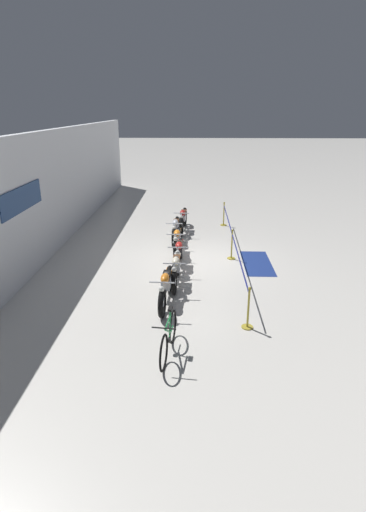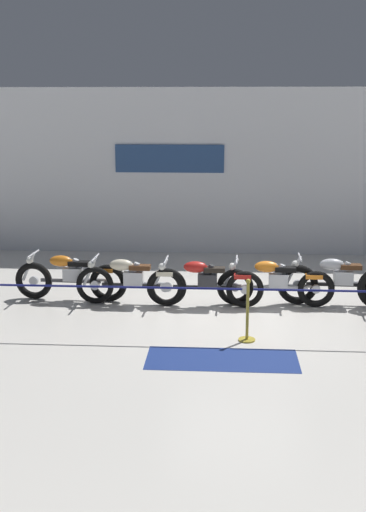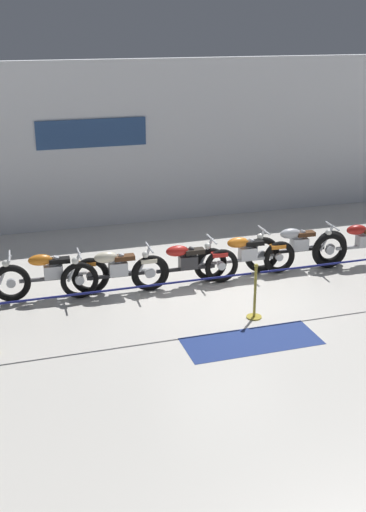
{
  "view_description": "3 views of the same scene",
  "coord_description": "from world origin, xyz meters",
  "px_view_note": "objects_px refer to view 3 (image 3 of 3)",
  "views": [
    {
      "loc": [
        -12.84,
        -0.01,
        4.89
      ],
      "look_at": [
        -0.87,
        0.36,
        0.45
      ],
      "focal_mm": 28.0,
      "sensor_mm": 36.0,
      "label": 1
    },
    {
      "loc": [
        -0.3,
        -11.3,
        3.83
      ],
      "look_at": [
        -1.08,
        1.12,
        0.84
      ],
      "focal_mm": 45.0,
      "sensor_mm": 36.0,
      "label": 2
    },
    {
      "loc": [
        -4.25,
        -10.99,
        5.13
      ],
      "look_at": [
        -0.77,
        0.18,
        0.78
      ],
      "focal_mm": 45.0,
      "sensor_mm": 36.0,
      "label": 3
    }
  ],
  "objects_px": {
    "motorcycle_orange_0": "(51,275)",
    "stanchion_mid_left": "(255,300)",
    "motorcycle_cream_1": "(115,272)",
    "floor_banner": "(251,341)",
    "motorcycle_red_5": "(362,244)",
    "motorcycle_silver_4": "(297,248)",
    "motorcycle_orange_3": "(245,256)",
    "stanchion_far_left": "(172,292)",
    "motorcycle_red_2": "(185,265)"
  },
  "relations": [
    {
      "from": "motorcycle_orange_0",
      "to": "stanchion_mid_left",
      "type": "xyz_separation_m",
      "value": [
        3.42,
        -2.02,
        -0.11
      ]
    },
    {
      "from": "motorcycle_cream_1",
      "to": "floor_banner",
      "type": "bearing_deg",
      "value": -56.03
    },
    {
      "from": "motorcycle_orange_0",
      "to": "motorcycle_red_5",
      "type": "bearing_deg",
      "value": -2.05
    },
    {
      "from": "motorcycle_red_5",
      "to": "motorcycle_cream_1",
      "type": "bearing_deg",
      "value": 179.68
    },
    {
      "from": "floor_banner",
      "to": "motorcycle_silver_4",
      "type": "bearing_deg",
      "value": 51.92
    },
    {
      "from": "motorcycle_orange_0",
      "to": "stanchion_mid_left",
      "type": "relative_size",
      "value": 2.15
    },
    {
      "from": "motorcycle_orange_3",
      "to": "floor_banner",
      "type": "xyz_separation_m",
      "value": [
        -1.0,
        -2.74,
        -0.45
      ]
    },
    {
      "from": "stanchion_far_left",
      "to": "stanchion_mid_left",
      "type": "bearing_deg",
      "value": 0.0
    },
    {
      "from": "motorcycle_orange_0",
      "to": "motorcycle_orange_3",
      "type": "height_order",
      "value": "motorcycle_orange_0"
    },
    {
      "from": "motorcycle_silver_4",
      "to": "stanchion_mid_left",
      "type": "relative_size",
      "value": 2.29
    },
    {
      "from": "stanchion_far_left",
      "to": "floor_banner",
      "type": "relative_size",
      "value": 3.82
    },
    {
      "from": "motorcycle_orange_0",
      "to": "motorcycle_orange_3",
      "type": "bearing_deg",
      "value": -1.67
    },
    {
      "from": "motorcycle_red_2",
      "to": "stanchion_far_left",
      "type": "distance_m",
      "value": 1.96
    },
    {
      "from": "stanchion_mid_left",
      "to": "motorcycle_red_2",
      "type": "bearing_deg",
      "value": 113.19
    },
    {
      "from": "motorcycle_red_5",
      "to": "stanchion_far_left",
      "type": "bearing_deg",
      "value": -159.97
    },
    {
      "from": "motorcycle_orange_3",
      "to": "stanchion_mid_left",
      "type": "xyz_separation_m",
      "value": [
        -0.59,
        -1.9,
        -0.1
      ]
    },
    {
      "from": "motorcycle_orange_3",
      "to": "motorcycle_silver_4",
      "type": "height_order",
      "value": "motorcycle_silver_4"
    },
    {
      "from": "motorcycle_silver_4",
      "to": "floor_banner",
      "type": "bearing_deg",
      "value": -128.26
    },
    {
      "from": "stanchion_mid_left",
      "to": "motorcycle_silver_4",
      "type": "bearing_deg",
      "value": 47.55
    },
    {
      "from": "motorcycle_orange_0",
      "to": "stanchion_mid_left",
      "type": "height_order",
      "value": "stanchion_mid_left"
    },
    {
      "from": "motorcycle_orange_0",
      "to": "motorcycle_cream_1",
      "type": "xyz_separation_m",
      "value": [
        1.23,
        -0.21,
        0.01
      ]
    },
    {
      "from": "motorcycle_silver_4",
      "to": "floor_banner",
      "type": "height_order",
      "value": "motorcycle_silver_4"
    },
    {
      "from": "motorcycle_cream_1",
      "to": "motorcycle_silver_4",
      "type": "distance_m",
      "value": 4.04
    },
    {
      "from": "motorcycle_cream_1",
      "to": "motorcycle_red_5",
      "type": "height_order",
      "value": "motorcycle_red_5"
    },
    {
      "from": "motorcycle_red_5",
      "to": "motorcycle_red_2",
      "type": "bearing_deg",
      "value": -179.93
    },
    {
      "from": "motorcycle_cream_1",
      "to": "stanchion_mid_left",
      "type": "distance_m",
      "value": 2.84
    },
    {
      "from": "motorcycle_orange_0",
      "to": "motorcycle_red_2",
      "type": "relative_size",
      "value": 1.01
    },
    {
      "from": "motorcycle_orange_0",
      "to": "floor_banner",
      "type": "bearing_deg",
      "value": -43.46
    },
    {
      "from": "motorcycle_red_5",
      "to": "stanchion_far_left",
      "type": "relative_size",
      "value": 0.27
    },
    {
      "from": "stanchion_far_left",
      "to": "motorcycle_silver_4",
      "type": "bearing_deg",
      "value": 30.61
    },
    {
      "from": "motorcycle_red_2",
      "to": "motorcycle_orange_3",
      "type": "distance_m",
      "value": 1.36
    },
    {
      "from": "motorcycle_cream_1",
      "to": "motorcycle_red_5",
      "type": "relative_size",
      "value": 0.91
    },
    {
      "from": "motorcycle_red_2",
      "to": "motorcycle_red_5",
      "type": "xyz_separation_m",
      "value": [
        4.07,
        0.0,
        0.02
      ]
    },
    {
      "from": "motorcycle_orange_0",
      "to": "floor_banner",
      "type": "xyz_separation_m",
      "value": [
        3.01,
        -2.85,
        -0.46
      ]
    },
    {
      "from": "motorcycle_cream_1",
      "to": "motorcycle_orange_3",
      "type": "relative_size",
      "value": 0.96
    },
    {
      "from": "motorcycle_cream_1",
      "to": "motorcycle_red_2",
      "type": "bearing_deg",
      "value": -1.44
    },
    {
      "from": "motorcycle_orange_0",
      "to": "stanchion_far_left",
      "type": "distance_m",
      "value": 2.75
    },
    {
      "from": "motorcycle_orange_0",
      "to": "stanchion_far_left",
      "type": "bearing_deg",
      "value": -47.42
    },
    {
      "from": "motorcycle_orange_0",
      "to": "motorcycle_red_5",
      "type": "height_order",
      "value": "motorcycle_red_5"
    },
    {
      "from": "motorcycle_cream_1",
      "to": "stanchion_far_left",
      "type": "xyz_separation_m",
      "value": [
        0.62,
        -1.81,
        0.24
      ]
    },
    {
      "from": "motorcycle_silver_4",
      "to": "motorcycle_red_2",
      "type": "bearing_deg",
      "value": -174.67
    },
    {
      "from": "motorcycle_orange_3",
      "to": "motorcycle_red_5",
      "type": "bearing_deg",
      "value": -2.62
    },
    {
      "from": "motorcycle_cream_1",
      "to": "stanchion_far_left",
      "type": "bearing_deg",
      "value": -70.95
    },
    {
      "from": "motorcycle_silver_4",
      "to": "floor_banner",
      "type": "relative_size",
      "value": 1.04
    },
    {
      "from": "motorcycle_cream_1",
      "to": "motorcycle_red_5",
      "type": "bearing_deg",
      "value": -0.32
    },
    {
      "from": "motorcycle_red_5",
      "to": "stanchion_far_left",
      "type": "xyz_separation_m",
      "value": [
        -4.88,
        -1.78,
        0.24
      ]
    },
    {
      "from": "floor_banner",
      "to": "motorcycle_red_2",
      "type": "bearing_deg",
      "value": 97.91
    },
    {
      "from": "motorcycle_cream_1",
      "to": "motorcycle_orange_0",
      "type": "bearing_deg",
      "value": 170.31
    },
    {
      "from": "motorcycle_orange_3",
      "to": "floor_banner",
      "type": "bearing_deg",
      "value": -110.06
    },
    {
      "from": "motorcycle_red_2",
      "to": "motorcycle_silver_4",
      "type": "xyz_separation_m",
      "value": [
        2.6,
        0.24,
        0.01
      ]
    }
  ]
}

